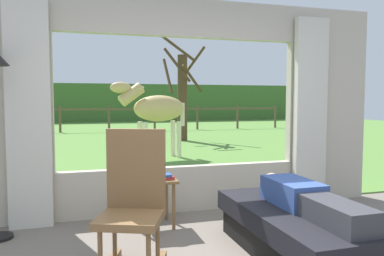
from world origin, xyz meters
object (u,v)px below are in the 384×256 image
at_px(reclining_person, 305,198).
at_px(horse, 156,109).
at_px(book_stack, 164,177).
at_px(potted_plant, 146,161).
at_px(side_table, 154,187).
at_px(recliner_sofa, 301,232).
at_px(rocking_chair, 133,202).
at_px(pasture_tree, 182,93).

height_order(reclining_person, horse, horse).
bearing_deg(book_stack, potted_plant, 143.31).
xyz_separation_m(potted_plant, horse, (1.00, 4.56, 0.45)).
relative_size(reclining_person, side_table, 2.75).
relative_size(recliner_sofa, rocking_chair, 1.52).
bearing_deg(potted_plant, book_stack, -36.69).
xyz_separation_m(potted_plant, pasture_tree, (2.57, 8.15, 0.89)).
xyz_separation_m(reclining_person, book_stack, (-0.98, 1.12, 0.02)).
relative_size(rocking_chair, book_stack, 5.43).
height_order(recliner_sofa, reclining_person, reclining_person).
distance_m(reclining_person, horse, 5.85).
distance_m(side_table, potted_plant, 0.29).
xyz_separation_m(recliner_sofa, book_stack, (-0.98, 1.07, 0.33)).
height_order(rocking_chair, pasture_tree, pasture_tree).
relative_size(potted_plant, horse, 0.18).
distance_m(side_table, horse, 4.77).
height_order(potted_plant, pasture_tree, pasture_tree).
relative_size(book_stack, pasture_tree, 0.06).
bearing_deg(horse, pasture_tree, -36.69).
xyz_separation_m(side_table, horse, (0.92, 4.62, 0.73)).
xyz_separation_m(rocking_chair, potted_plant, (0.27, 1.03, 0.16)).
distance_m(horse, pasture_tree, 3.94).
bearing_deg(side_table, rocking_chair, -109.99).
xyz_separation_m(rocking_chair, pasture_tree, (2.84, 9.18, 1.05)).
bearing_deg(book_stack, rocking_chair, -116.20).
xyz_separation_m(book_stack, horse, (0.82, 4.69, 0.61)).
height_order(side_table, book_stack, book_stack).
relative_size(reclining_person, pasture_tree, 0.42).
height_order(reclining_person, potted_plant, potted_plant).
bearing_deg(pasture_tree, book_stack, -106.14).
xyz_separation_m(recliner_sofa, rocking_chair, (-1.42, 0.17, 0.33)).
relative_size(reclining_person, book_stack, 6.94).
xyz_separation_m(rocking_chair, side_table, (0.35, 0.97, -0.12)).
height_order(book_stack, pasture_tree, pasture_tree).
xyz_separation_m(side_table, pasture_tree, (2.49, 8.21, 1.17)).
relative_size(reclining_person, horse, 0.79).
bearing_deg(book_stack, pasture_tree, 73.86).
xyz_separation_m(side_table, potted_plant, (-0.08, 0.06, 0.28)).
height_order(side_table, potted_plant, potted_plant).
bearing_deg(recliner_sofa, book_stack, 131.86).
xyz_separation_m(reclining_person, potted_plant, (-1.15, 1.25, 0.18)).
bearing_deg(recliner_sofa, pasture_tree, 80.89).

